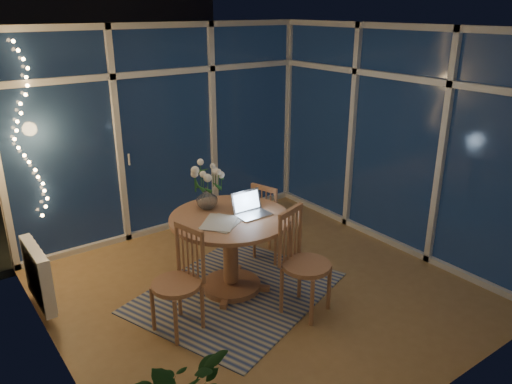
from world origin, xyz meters
The scene contains 24 objects.
floor centered at (0.00, 0.00, 0.00)m, with size 4.00×4.00×0.00m, color olive.
ceiling centered at (0.00, 0.00, 2.60)m, with size 4.00×4.00×0.00m, color white.
wall_back centered at (0.00, 2.00, 1.30)m, with size 4.00×0.04×2.60m, color silver.
wall_front centered at (0.00, -2.00, 1.30)m, with size 4.00×0.04×2.60m, color silver.
wall_left centered at (-2.00, 0.00, 1.30)m, with size 0.04×4.00×2.60m, color silver.
wall_right centered at (2.00, 0.00, 1.30)m, with size 0.04×4.00×2.60m, color silver.
window_wall_back centered at (0.00, 1.96, 1.30)m, with size 4.00×0.10×2.60m, color silver.
window_wall_right centered at (1.96, 0.00, 1.30)m, with size 0.10×4.00×2.60m, color silver.
radiator centered at (-1.94, 0.90, 0.40)m, with size 0.10×0.70×0.58m, color white.
fairy_lights centered at (-1.65, 1.88, 1.52)m, with size 0.24×0.10×1.85m, color #FFB766, non-canonical shape.
garden_patio centered at (0.50, 5.00, -0.06)m, with size 12.00×6.00×0.10m, color black.
garden_fence centered at (0.00, 5.50, 0.90)m, with size 11.00×0.08×1.80m, color #382214.
neighbour_roof centered at (0.30, 8.50, 2.20)m, with size 7.00×3.00×2.20m, color #32353C.
garden_shrubs centered at (-0.80, 3.40, 0.45)m, with size 0.90×0.90×0.90m, color black.
rug centered at (-0.24, 0.08, 0.01)m, with size 1.95×1.56×0.01m, color #B6AF94.
dining_table centered at (-0.24, 0.18, 0.41)m, with size 1.20×1.20×0.82m, color #A66A4B.
chair_left centered at (-1.02, -0.13, 0.49)m, with size 0.46×0.46×0.99m, color #A66A4B.
chair_right centered at (0.53, 0.48, 0.48)m, with size 0.44×0.44×0.95m, color #A66A4B.
chair_front centered at (0.11, -0.58, 0.52)m, with size 0.48×0.48×1.04m, color #A66A4B.
laptop centered at (-0.04, 0.07, 0.94)m, with size 0.33×0.28×0.24m, color #B6B6BA, non-canonical shape.
flower_vase centered at (-0.31, 0.49, 0.93)m, with size 0.20×0.20×0.21m, color silver.
bowl centered at (-0.02, 0.33, 0.84)m, with size 0.15×0.15×0.04m, color silver.
newspapers centered at (-0.42, 0.11, 0.83)m, with size 0.39×0.30×0.01m, color #B8B7AF.
phone centered at (-0.17, 0.18, 0.83)m, with size 0.10×0.05×0.01m, color black.
Camera 1 is at (-2.70, -3.64, 2.77)m, focal length 35.00 mm.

